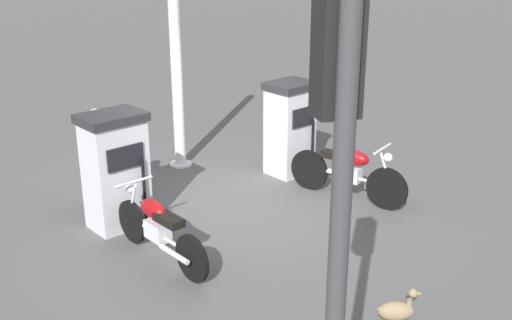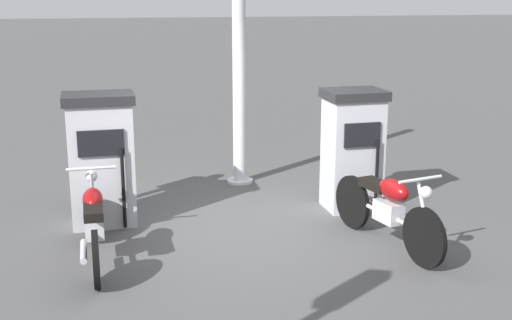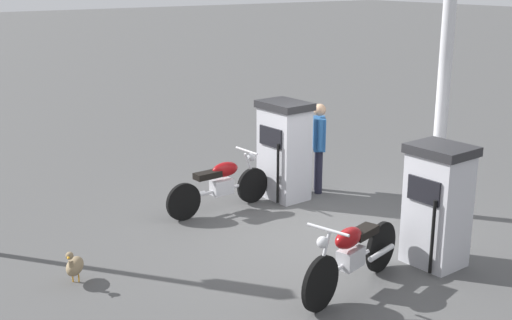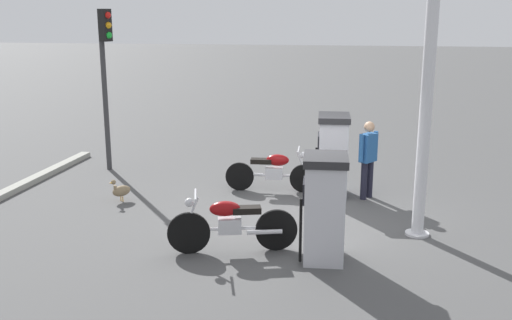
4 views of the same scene
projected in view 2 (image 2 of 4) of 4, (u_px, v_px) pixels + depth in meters
ground_plane at (239, 229)px, 8.47m from camera, size 120.00×120.00×0.00m
fuel_pump_near at (101, 159)px, 8.47m from camera, size 0.68×0.90×1.68m
fuel_pump_far at (353, 149)px, 9.08m from camera, size 0.70×0.81×1.63m
motorcycle_near_pump at (94, 222)px, 7.38m from camera, size 1.96×0.56×0.94m
motorcycle_far_pump at (388, 207)px, 7.78m from camera, size 1.99×0.72×0.97m
attendant_person at (109, 143)px, 9.14m from camera, size 0.41×0.51×1.58m
canopy_support_pole at (239, 62)px, 10.03m from camera, size 0.40×0.40×3.88m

